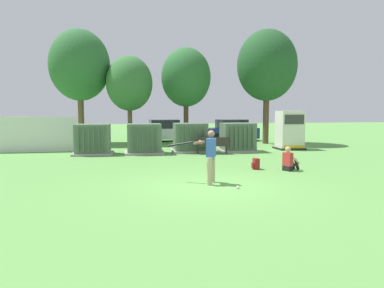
{
  "coord_description": "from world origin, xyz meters",
  "views": [
    {
      "loc": [
        -2.42,
        -10.96,
        2.43
      ],
      "look_at": [
        0.06,
        3.5,
        1.0
      ],
      "focal_mm": 33.93,
      "sensor_mm": 36.0,
      "label": 1
    }
  ],
  "objects_px": {
    "seated_spectator": "(289,161)",
    "parked_car_leftmost": "(163,131)",
    "transformer_west": "(93,140)",
    "sports_ball": "(238,187)",
    "transformer_mid_west": "(144,139)",
    "batter": "(209,154)",
    "park_bench": "(212,144)",
    "parked_car_left_of_center": "(230,131)",
    "transformer_mid_east": "(190,138)",
    "transformer_east": "(238,138)",
    "backpack": "(256,164)",
    "generator_enclosure": "(290,130)"
  },
  "relations": [
    {
      "from": "backpack",
      "to": "parked_car_left_of_center",
      "type": "distance_m",
      "value": 13.02
    },
    {
      "from": "seated_spectator",
      "to": "park_bench",
      "type": "bearing_deg",
      "value": 108.02
    },
    {
      "from": "transformer_west",
      "to": "sports_ball",
      "type": "relative_size",
      "value": 23.33
    },
    {
      "from": "transformer_east",
      "to": "backpack",
      "type": "xyz_separation_m",
      "value": [
        -1.06,
        -6.02,
        -0.57
      ]
    },
    {
      "from": "batter",
      "to": "parked_car_leftmost",
      "type": "distance_m",
      "value": 15.63
    },
    {
      "from": "batter",
      "to": "sports_ball",
      "type": "bearing_deg",
      "value": -52.1
    },
    {
      "from": "transformer_east",
      "to": "parked_car_leftmost",
      "type": "bearing_deg",
      "value": 116.83
    },
    {
      "from": "sports_ball",
      "to": "transformer_west",
      "type": "bearing_deg",
      "value": 119.0
    },
    {
      "from": "parked_car_leftmost",
      "to": "transformer_east",
      "type": "bearing_deg",
      "value": -63.17
    },
    {
      "from": "backpack",
      "to": "park_bench",
      "type": "bearing_deg",
      "value": 97.03
    },
    {
      "from": "transformer_west",
      "to": "transformer_mid_east",
      "type": "distance_m",
      "value": 5.3
    },
    {
      "from": "park_bench",
      "to": "backpack",
      "type": "relative_size",
      "value": 4.17
    },
    {
      "from": "parked_car_leftmost",
      "to": "parked_car_left_of_center",
      "type": "bearing_deg",
      "value": -5.01
    },
    {
      "from": "sports_ball",
      "to": "transformer_mid_west",
      "type": "bearing_deg",
      "value": 104.97
    },
    {
      "from": "transformer_east",
      "to": "backpack",
      "type": "height_order",
      "value": "transformer_east"
    },
    {
      "from": "transformer_east",
      "to": "parked_car_leftmost",
      "type": "height_order",
      "value": "same"
    },
    {
      "from": "seated_spectator",
      "to": "transformer_east",
      "type": "bearing_deg",
      "value": 91.14
    },
    {
      "from": "generator_enclosure",
      "to": "backpack",
      "type": "distance_m",
      "value": 8.08
    },
    {
      "from": "transformer_mid_west",
      "to": "parked_car_leftmost",
      "type": "bearing_deg",
      "value": 77.18
    },
    {
      "from": "transformer_mid_west",
      "to": "parked_car_left_of_center",
      "type": "distance_m",
      "value": 9.6
    },
    {
      "from": "seated_spectator",
      "to": "parked_car_leftmost",
      "type": "relative_size",
      "value": 0.22
    },
    {
      "from": "transformer_west",
      "to": "parked_car_leftmost",
      "type": "distance_m",
      "value": 8.4
    },
    {
      "from": "batter",
      "to": "backpack",
      "type": "relative_size",
      "value": 3.95
    },
    {
      "from": "transformer_west",
      "to": "parked_car_left_of_center",
      "type": "xyz_separation_m",
      "value": [
        9.45,
        6.74,
        -0.04
      ]
    },
    {
      "from": "backpack",
      "to": "parked_car_leftmost",
      "type": "bearing_deg",
      "value": 101.03
    },
    {
      "from": "transformer_mid_east",
      "to": "park_bench",
      "type": "height_order",
      "value": "transformer_mid_east"
    },
    {
      "from": "transformer_east",
      "to": "sports_ball",
      "type": "bearing_deg",
      "value": -106.82
    },
    {
      "from": "sports_ball",
      "to": "parked_car_left_of_center",
      "type": "xyz_separation_m",
      "value": [
        4.27,
        16.08,
        0.71
      ]
    },
    {
      "from": "transformer_east",
      "to": "batter",
      "type": "bearing_deg",
      "value": -112.63
    },
    {
      "from": "transformer_east",
      "to": "seated_spectator",
      "type": "distance_m",
      "value": 6.55
    },
    {
      "from": "seated_spectator",
      "to": "transformer_west",
      "type": "bearing_deg",
      "value": 141.18
    },
    {
      "from": "transformer_mid_east",
      "to": "seated_spectator",
      "type": "xyz_separation_m",
      "value": [
        2.83,
        -6.78,
        -0.41
      ]
    },
    {
      "from": "transformer_east",
      "to": "parked_car_leftmost",
      "type": "relative_size",
      "value": 0.49
    },
    {
      "from": "parked_car_leftmost",
      "to": "transformer_west",
      "type": "bearing_deg",
      "value": -121.23
    },
    {
      "from": "generator_enclosure",
      "to": "parked_car_leftmost",
      "type": "distance_m",
      "value": 9.64
    },
    {
      "from": "park_bench",
      "to": "generator_enclosure",
      "type": "bearing_deg",
      "value": 17.07
    },
    {
      "from": "transformer_west",
      "to": "park_bench",
      "type": "distance_m",
      "value": 6.38
    },
    {
      "from": "park_bench",
      "to": "sports_ball",
      "type": "height_order",
      "value": "park_bench"
    },
    {
      "from": "sports_ball",
      "to": "transformer_east",
      "type": "bearing_deg",
      "value": 73.18
    },
    {
      "from": "batter",
      "to": "seated_spectator",
      "type": "bearing_deg",
      "value": 27.55
    },
    {
      "from": "parked_car_left_of_center",
      "to": "transformer_east",
      "type": "bearing_deg",
      "value": -102.15
    },
    {
      "from": "batter",
      "to": "parked_car_left_of_center",
      "type": "height_order",
      "value": "batter"
    },
    {
      "from": "transformer_east",
      "to": "backpack",
      "type": "distance_m",
      "value": 6.14
    },
    {
      "from": "transformer_west",
      "to": "parked_car_leftmost",
      "type": "bearing_deg",
      "value": 58.77
    },
    {
      "from": "batter",
      "to": "backpack",
      "type": "xyz_separation_m",
      "value": [
        2.45,
        2.42,
        -0.76
      ]
    },
    {
      "from": "batter",
      "to": "backpack",
      "type": "distance_m",
      "value": 3.53
    },
    {
      "from": "sports_ball",
      "to": "backpack",
      "type": "height_order",
      "value": "backpack"
    },
    {
      "from": "batter",
      "to": "sports_ball",
      "type": "height_order",
      "value": "batter"
    },
    {
      "from": "park_bench",
      "to": "parked_car_leftmost",
      "type": "height_order",
      "value": "parked_car_leftmost"
    },
    {
      "from": "transformer_mid_west",
      "to": "seated_spectator",
      "type": "bearing_deg",
      "value": -49.93
    }
  ]
}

